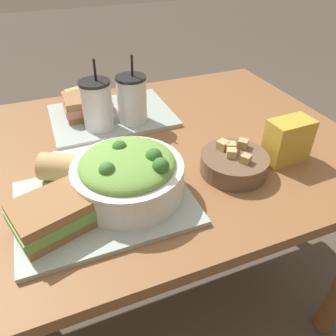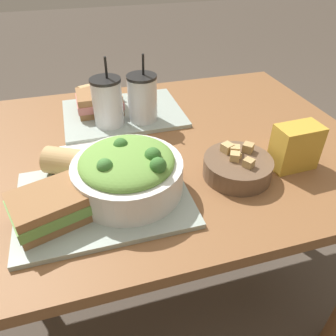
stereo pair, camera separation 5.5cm
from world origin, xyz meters
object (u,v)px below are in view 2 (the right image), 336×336
chip_bag (295,147)px  salad_bowl (128,171)px  baguette_far (99,92)px  drink_cup_red (143,99)px  sandwich_near (50,207)px  napkin_folded (95,153)px  baguette_near (74,163)px  soup_bowl (237,166)px  sandwich_far (100,102)px  drink_cup_dark (108,103)px

chip_bag → salad_bowl: bearing=176.0°
baguette_far → drink_cup_red: (0.11, -0.17, 0.03)m
sandwich_near → drink_cup_red: (0.27, 0.37, 0.03)m
napkin_folded → salad_bowl: bearing=-72.4°
baguette_near → sandwich_near: bearing=-173.5°
baguette_near → napkin_folded: bearing=-1.0°
napkin_folded → soup_bowl: bearing=-31.2°
sandwich_far → drink_cup_red: (0.12, -0.10, 0.03)m
soup_bowl → baguette_far: baguette_far is taller
sandwich_near → napkin_folded: 0.27m
sandwich_near → soup_bowl: bearing=-12.3°
sandwich_near → drink_cup_dark: size_ratio=0.86×
chip_bag → baguette_near: bearing=166.4°
baguette_near → baguette_far: size_ratio=1.03×
baguette_far → drink_cup_dark: size_ratio=0.71×
drink_cup_dark → chip_bag: drink_cup_dark is taller
salad_bowl → soup_bowl: 0.27m
drink_cup_red → napkin_folded: 0.22m
salad_bowl → sandwich_near: salad_bowl is taller
sandwich_far → napkin_folded: size_ratio=0.78×
sandwich_far → salad_bowl: bearing=-88.1°
sandwich_far → baguette_far: size_ratio=0.98×
sandwich_near → salad_bowl: bearing=-1.6°
salad_bowl → sandwich_far: 0.42m
chip_bag → drink_cup_red: bearing=130.6°
salad_bowl → drink_cup_dark: drink_cup_dark is taller
soup_bowl → sandwich_far: size_ratio=1.16×
drink_cup_dark → napkin_folded: (-0.06, -0.13, -0.08)m
sandwich_near → chip_bag: (0.58, 0.04, 0.01)m
soup_bowl → drink_cup_dark: 0.42m
soup_bowl → baguette_near: 0.39m
sandwich_far → napkin_folded: 0.23m
sandwich_near → baguette_near: bearing=50.8°
drink_cup_dark → salad_bowl: bearing=-90.3°
salad_bowl → sandwich_far: size_ratio=1.71×
sandwich_far → chip_bag: (0.43, -0.43, 0.01)m
baguette_far → salad_bowl: bearing=161.2°
sandwich_far → baguette_near: bearing=-107.0°
baguette_near → chip_bag: (0.53, -0.10, 0.01)m
soup_bowl → sandwich_far: (-0.28, 0.42, 0.02)m
baguette_far → baguette_near: bearing=145.6°
baguette_far → drink_cup_dark: bearing=163.4°
salad_bowl → drink_cup_dark: (0.00, 0.32, 0.02)m
napkin_folded → baguette_near: bearing=-118.7°
drink_cup_dark → chip_bag: size_ratio=1.78×
chip_bag → napkin_folded: chip_bag is taller
baguette_far → chip_bag: size_ratio=1.27×
salad_bowl → drink_cup_red: drink_cup_red is taller
sandwich_far → drink_cup_dark: (0.02, -0.10, 0.03)m
soup_bowl → napkin_folded: (-0.32, 0.20, -0.03)m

